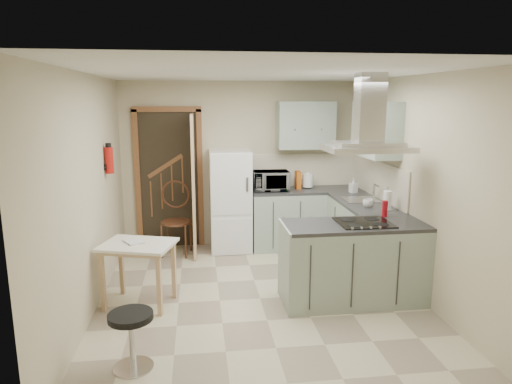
{
  "coord_description": "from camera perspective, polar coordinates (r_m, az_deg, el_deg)",
  "views": [
    {
      "loc": [
        -0.67,
        -4.81,
        2.23
      ],
      "look_at": [
        0.01,
        0.45,
        1.15
      ],
      "focal_mm": 32.0,
      "sensor_mm": 36.0,
      "label": 1
    }
  ],
  "objects": [
    {
      "name": "peninsula",
      "position": [
        5.24,
        12.09,
        -8.61
      ],
      "size": [
        1.55,
        0.65,
        0.9
      ],
      "primitive_type": "cube",
      "color": "#9EB2A0",
      "rests_on": "floor"
    },
    {
      "name": "drop_leaf_table",
      "position": [
        5.23,
        -14.38,
        -9.92
      ],
      "size": [
        0.88,
        0.76,
        0.71
      ],
      "primitive_type": "cube",
      "rotation": [
        0.0,
        0.0,
        -0.3
      ],
      "color": "#D5BE83",
      "rests_on": "floor"
    },
    {
      "name": "wall_cabinet_back",
      "position": [
        6.94,
        6.2,
        8.3
      ],
      "size": [
        0.85,
        0.35,
        0.7
      ],
      "primitive_type": "cube",
      "color": "#9EB2A0",
      "rests_on": "back_wall"
    },
    {
      "name": "stool",
      "position": [
        4.14,
        -15.24,
        -17.48
      ],
      "size": [
        0.47,
        0.47,
        0.5
      ],
      "primitive_type": "cylinder",
      "rotation": [
        0.0,
        0.0,
        0.32
      ],
      "color": "black",
      "rests_on": "floor"
    },
    {
      "name": "extractor_hood",
      "position": [
        4.99,
        13.78,
        5.31
      ],
      "size": [
        0.9,
        0.55,
        0.1
      ],
      "primitive_type": "cube",
      "color": "silver",
      "rests_on": "ceiling"
    },
    {
      "name": "ceiling",
      "position": [
        4.87,
        0.56,
        14.68
      ],
      "size": [
        4.2,
        4.2,
        0.0
      ],
      "primitive_type": "plane",
      "rotation": [
        3.14,
        0.0,
        0.0
      ],
      "color": "silver",
      "rests_on": "back_wall"
    },
    {
      "name": "sink",
      "position": [
        6.3,
        12.96,
        -0.94
      ],
      "size": [
        0.45,
        0.4,
        0.01
      ],
      "primitive_type": "cube",
      "color": "silver",
      "rests_on": "counter_right"
    },
    {
      "name": "cereal_box",
      "position": [
        6.95,
        5.27,
        1.53
      ],
      "size": [
        0.07,
        0.18,
        0.26
      ],
      "primitive_type": "cube",
      "rotation": [
        0.0,
        0.0,
        -0.02
      ],
      "color": "#C25A16",
      "rests_on": "counter_back"
    },
    {
      "name": "wall_cabinet_right",
      "position": [
        6.12,
        14.79,
        7.57
      ],
      "size": [
        0.35,
        0.9,
        0.7
      ],
      "primitive_type": "cube",
      "color": "#9EB2A0",
      "rests_on": "right_wall"
    },
    {
      "name": "kettle",
      "position": [
        7.0,
        6.49,
        1.46
      ],
      "size": [
        0.2,
        0.2,
        0.24
      ],
      "primitive_type": "cylinder",
      "rotation": [
        0.0,
        0.0,
        -0.28
      ],
      "color": "white",
      "rests_on": "counter_back"
    },
    {
      "name": "splashback",
      "position": [
        7.17,
        5.86,
        2.78
      ],
      "size": [
        1.68,
        0.02,
        0.5
      ],
      "primitive_type": "cube",
      "color": "beige",
      "rests_on": "counter_back"
    },
    {
      "name": "back_wall",
      "position": [
        7.01,
        -1.82,
        3.46
      ],
      "size": [
        3.6,
        0.0,
        3.6
      ],
      "primitive_type": "plane",
      "rotation": [
        1.57,
        0.0,
        0.0
      ],
      "color": "#BFB494",
      "rests_on": "floor"
    },
    {
      "name": "doorway",
      "position": [
        7.0,
        -10.8,
        1.59
      ],
      "size": [
        1.1,
        0.12,
        2.1
      ],
      "primitive_type": "cube",
      "color": "brown",
      "rests_on": "floor"
    },
    {
      "name": "soap_bottle",
      "position": [
        6.76,
        12.08,
        0.83
      ],
      "size": [
        0.12,
        0.12,
        0.22
      ],
      "primitive_type": "imported",
      "rotation": [
        0.0,
        0.0,
        0.29
      ],
      "color": "#A19EAA",
      "rests_on": "counter_right"
    },
    {
      "name": "counter_right",
      "position": [
        6.57,
        12.25,
        -4.49
      ],
      "size": [
        0.6,
        1.95,
        0.9
      ],
      "primitive_type": "cube",
      "color": "#9EB2A0",
      "rests_on": "floor"
    },
    {
      "name": "counter_back",
      "position": [
        6.98,
        3.87,
        -3.31
      ],
      "size": [
        1.08,
        0.6,
        0.9
      ],
      "primitive_type": "cube",
      "color": "#9EB2A0",
      "rests_on": "floor"
    },
    {
      "name": "fire_extinguisher",
      "position": [
        5.86,
        -17.88,
        3.79
      ],
      "size": [
        0.1,
        0.1,
        0.32
      ],
      "primitive_type": "cylinder",
      "color": "#B2140F",
      "rests_on": "left_wall"
    },
    {
      "name": "right_wall",
      "position": [
        5.5,
        19.46,
        0.57
      ],
      "size": [
        0.0,
        4.2,
        4.2
      ],
      "primitive_type": "plane",
      "rotation": [
        1.57,
        0.0,
        -1.57
      ],
      "color": "#BFB494",
      "rests_on": "floor"
    },
    {
      "name": "fridge",
      "position": [
        6.79,
        -3.23,
        -1.1
      ],
      "size": [
        0.6,
        0.6,
        1.5
      ],
      "primitive_type": "cube",
      "color": "white",
      "rests_on": "floor"
    },
    {
      "name": "bentwood_chair",
      "position": [
        6.71,
        -9.97,
        -3.73
      ],
      "size": [
        0.51,
        0.51,
        0.97
      ],
      "primitive_type": "cube",
      "rotation": [
        0.0,
        0.0,
        -0.19
      ],
      "color": "#4A2018",
      "rests_on": "floor"
    },
    {
      "name": "floor",
      "position": [
        5.35,
        0.51,
        -13.15
      ],
      "size": [
        4.2,
        4.2,
        0.0
      ],
      "primitive_type": "plane",
      "color": "#C3B898",
      "rests_on": "ground"
    },
    {
      "name": "left_wall",
      "position": [
        5.04,
        -20.19,
        -0.42
      ],
      "size": [
        0.0,
        4.2,
        4.2
      ],
      "primitive_type": "plane",
      "rotation": [
        1.57,
        0.0,
        1.57
      ],
      "color": "#BFB494",
      "rests_on": "floor"
    },
    {
      "name": "cup",
      "position": [
        5.9,
        13.81,
        -1.37
      ],
      "size": [
        0.15,
        0.15,
        0.1
      ],
      "primitive_type": "imported",
      "rotation": [
        0.0,
        0.0,
        -0.18
      ],
      "color": "white",
      "rests_on": "counter_right"
    },
    {
      "name": "microwave",
      "position": [
        6.78,
        1.88,
        1.42
      ],
      "size": [
        0.53,
        0.36,
        0.29
      ],
      "primitive_type": "imported",
      "rotation": [
        0.0,
        0.0,
        -0.02
      ],
      "color": "black",
      "rests_on": "counter_back"
    },
    {
      "name": "paper_towel",
      "position": [
        5.79,
        16.09,
        -0.98
      ],
      "size": [
        0.11,
        0.11,
        0.25
      ],
      "primitive_type": "cylinder",
      "rotation": [
        0.0,
        0.0,
        0.14
      ],
      "color": "white",
      "rests_on": "counter_right"
    },
    {
      "name": "red_bottle",
      "position": [
        5.46,
        15.8,
        -2.02
      ],
      "size": [
        0.07,
        0.07,
        0.19
      ],
      "primitive_type": "cylinder",
      "rotation": [
        0.0,
        0.0,
        -0.11
      ],
      "color": "#AF0F1C",
      "rests_on": "peninsula"
    },
    {
      "name": "book",
      "position": [
        5.12,
        -15.96,
        -5.66
      ],
      "size": [
        0.27,
        0.29,
        0.11
      ],
      "primitive_type": "imported",
      "rotation": [
        0.0,
        0.0,
        0.52
      ],
      "color": "#9A333E",
      "rests_on": "drop_leaf_table"
    },
    {
      "name": "hob",
      "position": [
        5.14,
        13.35,
        -3.74
      ],
      "size": [
        0.58,
        0.5,
        0.01
      ],
      "primitive_type": "cube",
      "color": "black",
      "rests_on": "peninsula"
    }
  ]
}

